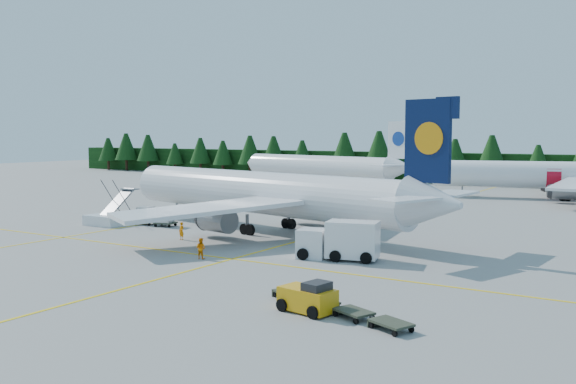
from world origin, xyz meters
The scene contains 16 objects.
ground centered at (0.00, 0.00, 0.00)m, with size 320.00×320.00×0.00m, color #969691.
taxi_stripe_a centered at (-14.00, 20.00, 0.01)m, with size 0.25×120.00×0.01m, color yellow.
taxi_stripe_b centered at (6.00, 20.00, 0.01)m, with size 0.25×120.00×0.01m, color yellow.
taxi_stripe_cross centered at (0.00, -6.00, 0.01)m, with size 80.00×0.25×0.01m, color yellow.
treeline_hedge centered at (0.00, 82.00, 3.00)m, with size 220.00×4.00×6.00m, color black.
airliner_navy centered at (-1.75, 7.86, 3.77)m, with size 42.65×34.73×12.56m.
airliner_red centered at (18.19, 57.00, 3.58)m, with size 40.16×32.63×11.91m.
airliner_far_left centered at (-25.45, 61.55, 3.75)m, with size 40.45×13.03×11.97m.
airstairs centered at (-16.91, 1.90, 0.82)m, with size 4.23×5.74×3.77m.
service_truck centered at (13.07, -1.66, 1.51)m, with size 6.66×3.70×3.04m.
baggage_tug centered at (18.65, -15.88, 0.82)m, with size 3.35×2.18×1.67m.
dolly_train centered at (20.04, -15.23, 0.40)m, with size 9.96×4.65×0.12m.
uld_pair centered at (-12.20, 4.55, 1.10)m, with size 5.16×2.21×1.63m.
crew_a centered at (-3.57, -1.08, 0.82)m, with size 0.60×0.39×1.64m, color orange.
crew_b centered at (3.84, -7.22, 0.83)m, with size 0.81×0.63×1.66m, color orange.
crew_c centered at (10.93, 6.62, 0.92)m, with size 0.76×0.52×1.84m, color #DD4704.
Camera 1 is at (35.96, -45.77, 9.76)m, focal length 40.00 mm.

